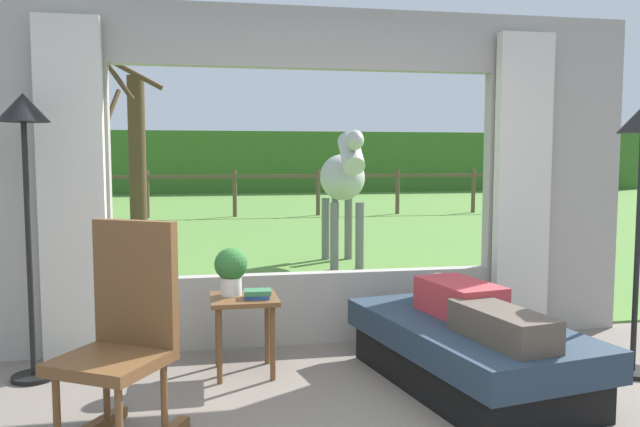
{
  "coord_description": "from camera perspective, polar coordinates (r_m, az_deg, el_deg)",
  "views": [
    {
      "loc": [
        -0.82,
        -2.55,
        1.45
      ],
      "look_at": [
        0.0,
        1.8,
        1.05
      ],
      "focal_mm": 35.91,
      "sensor_mm": 36.0,
      "label": 1
    }
  ],
  "objects": [
    {
      "name": "pasture_fence_line",
      "position": [
        15.19,
        -7.62,
        2.45
      ],
      "size": [
        16.1,
        0.1,
        1.1
      ],
      "color": "brown",
      "rests_on": "outdoor_pasture_lawn"
    },
    {
      "name": "potted_plant",
      "position": [
        4.32,
        -7.94,
        -4.85
      ],
      "size": [
        0.22,
        0.22,
        0.32
      ],
      "color": "silver",
      "rests_on": "side_table"
    },
    {
      "name": "recliner_sofa",
      "position": [
        4.21,
        13.06,
        -11.98
      ],
      "size": [
        1.2,
        1.84,
        0.42
      ],
      "rotation": [
        0.0,
        0.0,
        0.19
      ],
      "color": "black",
      "rests_on": "ground_plane"
    },
    {
      "name": "back_wall_with_window",
      "position": [
        4.88,
        -1.01,
        2.81
      ],
      "size": [
        5.2,
        0.12,
        2.55
      ],
      "color": "#9E998E",
      "rests_on": "ground_plane"
    },
    {
      "name": "distant_hill_ridge",
      "position": [
        25.56,
        -8.91,
        4.53
      ],
      "size": [
        36.0,
        2.0,
        2.4
      ],
      "primitive_type": "cube",
      "color": "#3B6B26",
      "rests_on": "ground_plane"
    },
    {
      "name": "floor_lamp_left",
      "position": [
        4.46,
        -24.82,
        5.18
      ],
      "size": [
        0.32,
        0.32,
        1.84
      ],
      "color": "black",
      "rests_on": "ground_plane"
    },
    {
      "name": "reclining_person",
      "position": [
        4.09,
        13.42,
        -8.1
      ],
      "size": [
        0.45,
        1.43,
        0.22
      ],
      "rotation": [
        0.0,
        0.0,
        0.19
      ],
      "color": "#B23338",
      "rests_on": "recliner_sofa"
    },
    {
      "name": "rocking_chair",
      "position": [
        3.43,
        -17.11,
        -10.33
      ],
      "size": [
        0.74,
        0.82,
        1.12
      ],
      "rotation": [
        0.0,
        0.0,
        -0.54
      ],
      "color": "brown",
      "rests_on": "ground_plane"
    },
    {
      "name": "horse",
      "position": [
        8.31,
        2.07,
        3.12
      ],
      "size": [
        0.64,
        1.82,
        1.73
      ],
      "rotation": [
        0.0,
        0.0,
        3.08
      ],
      "color": "#B2B2AD",
      "rests_on": "outdoor_pasture_lawn"
    },
    {
      "name": "curtain_panel_right",
      "position": [
        5.31,
        17.57,
        2.22
      ],
      "size": [
        0.44,
        0.1,
        2.4
      ],
      "primitive_type": "cube",
      "color": "beige",
      "rests_on": "ground_plane"
    },
    {
      "name": "curtain_panel_left",
      "position": [
        4.75,
        -21.22,
        1.8
      ],
      "size": [
        0.44,
        0.1,
        2.4
      ],
      "primitive_type": "cube",
      "color": "beige",
      "rests_on": "ground_plane"
    },
    {
      "name": "side_table",
      "position": [
        4.32,
        -6.79,
        -8.59
      ],
      "size": [
        0.44,
        0.44,
        0.52
      ],
      "color": "brown",
      "rests_on": "ground_plane"
    },
    {
      "name": "outdoor_pasture_lawn",
      "position": [
        15.79,
        -7.7,
        -0.13
      ],
      "size": [
        36.0,
        21.68,
        0.02
      ],
      "primitive_type": "cube",
      "color": "#568438",
      "rests_on": "ground_plane"
    },
    {
      "name": "book_stack",
      "position": [
        4.23,
        -5.6,
        -7.14
      ],
      "size": [
        0.18,
        0.14,
        0.06
      ],
      "color": "#23478C",
      "rests_on": "side_table"
    },
    {
      "name": "pasture_tree",
      "position": [
        12.54,
        -16.15,
        5.64
      ],
      "size": [
        1.31,
        1.51,
        3.49
      ],
      "color": "#4C3823",
      "rests_on": "outdoor_pasture_lawn"
    }
  ]
}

